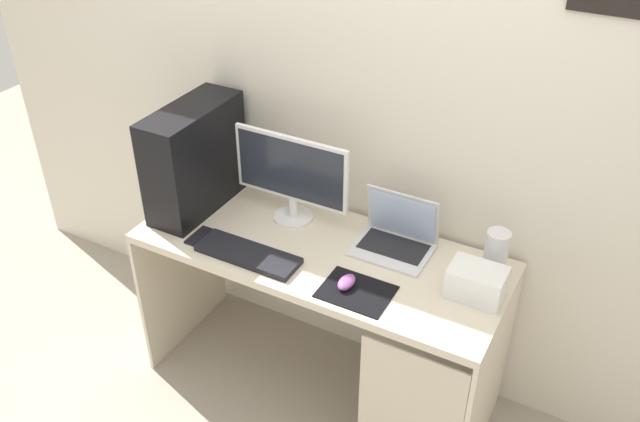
{
  "coord_description": "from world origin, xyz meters",
  "views": [
    {
      "loc": [
        1.03,
        -1.9,
        2.38
      ],
      "look_at": [
        0.0,
        0.0,
        0.95
      ],
      "focal_mm": 38.01,
      "sensor_mm": 36.0,
      "label": 1
    }
  ],
  "objects_px": {
    "pc_tower": "(195,158)",
    "speaker": "(496,253)",
    "laptop": "(396,237)",
    "monitor": "(291,175)",
    "keyboard": "(248,254)",
    "projector": "(476,282)",
    "mouse_left": "(347,282)",
    "cell_phone": "(200,237)"
  },
  "relations": [
    {
      "from": "laptop",
      "to": "cell_phone",
      "type": "bearing_deg",
      "value": -156.22
    },
    {
      "from": "pc_tower",
      "to": "cell_phone",
      "type": "height_order",
      "value": "pc_tower"
    },
    {
      "from": "projector",
      "to": "cell_phone",
      "type": "xyz_separation_m",
      "value": [
        -1.09,
        -0.18,
        -0.05
      ]
    },
    {
      "from": "pc_tower",
      "to": "keyboard",
      "type": "bearing_deg",
      "value": -28.8
    },
    {
      "from": "mouse_left",
      "to": "keyboard",
      "type": "bearing_deg",
      "value": -177.27
    },
    {
      "from": "speaker",
      "to": "mouse_left",
      "type": "height_order",
      "value": "speaker"
    },
    {
      "from": "keyboard",
      "to": "cell_phone",
      "type": "xyz_separation_m",
      "value": [
        -0.24,
        0.01,
        -0.01
      ]
    },
    {
      "from": "mouse_left",
      "to": "pc_tower",
      "type": "bearing_deg",
      "value": 166.38
    },
    {
      "from": "laptop",
      "to": "keyboard",
      "type": "relative_size",
      "value": 0.72
    },
    {
      "from": "speaker",
      "to": "keyboard",
      "type": "height_order",
      "value": "speaker"
    },
    {
      "from": "monitor",
      "to": "projector",
      "type": "height_order",
      "value": "monitor"
    },
    {
      "from": "monitor",
      "to": "speaker",
      "type": "bearing_deg",
      "value": 3.26
    },
    {
      "from": "pc_tower",
      "to": "projector",
      "type": "bearing_deg",
      "value": -0.85
    },
    {
      "from": "projector",
      "to": "keyboard",
      "type": "bearing_deg",
      "value": -166.81
    },
    {
      "from": "pc_tower",
      "to": "speaker",
      "type": "xyz_separation_m",
      "value": [
        1.26,
        0.14,
        -0.14
      ]
    },
    {
      "from": "keyboard",
      "to": "mouse_left",
      "type": "relative_size",
      "value": 4.38
    },
    {
      "from": "monitor",
      "to": "speaker",
      "type": "distance_m",
      "value": 0.86
    },
    {
      "from": "pc_tower",
      "to": "laptop",
      "type": "height_order",
      "value": "pc_tower"
    },
    {
      "from": "speaker",
      "to": "projector",
      "type": "xyz_separation_m",
      "value": [
        -0.02,
        -0.16,
        -0.03
      ]
    },
    {
      "from": "monitor",
      "to": "keyboard",
      "type": "height_order",
      "value": "monitor"
    },
    {
      "from": "pc_tower",
      "to": "speaker",
      "type": "bearing_deg",
      "value": 6.39
    },
    {
      "from": "pc_tower",
      "to": "laptop",
      "type": "xyz_separation_m",
      "value": [
        0.87,
        0.12,
        -0.18
      ]
    },
    {
      "from": "mouse_left",
      "to": "cell_phone",
      "type": "bearing_deg",
      "value": -179.56
    },
    {
      "from": "monitor",
      "to": "speaker",
      "type": "height_order",
      "value": "monitor"
    },
    {
      "from": "pc_tower",
      "to": "projector",
      "type": "xyz_separation_m",
      "value": [
        1.24,
        -0.02,
        -0.17
      ]
    },
    {
      "from": "projector",
      "to": "cell_phone",
      "type": "bearing_deg",
      "value": -170.42
    },
    {
      "from": "pc_tower",
      "to": "speaker",
      "type": "relative_size",
      "value": 2.63
    },
    {
      "from": "keyboard",
      "to": "cell_phone",
      "type": "height_order",
      "value": "keyboard"
    },
    {
      "from": "projector",
      "to": "mouse_left",
      "type": "height_order",
      "value": "projector"
    },
    {
      "from": "pc_tower",
      "to": "laptop",
      "type": "bearing_deg",
      "value": 7.51
    },
    {
      "from": "laptop",
      "to": "cell_phone",
      "type": "relative_size",
      "value": 2.32
    },
    {
      "from": "keyboard",
      "to": "mouse_left",
      "type": "distance_m",
      "value": 0.42
    },
    {
      "from": "keyboard",
      "to": "cell_phone",
      "type": "bearing_deg",
      "value": 176.46
    },
    {
      "from": "speaker",
      "to": "mouse_left",
      "type": "distance_m",
      "value": 0.57
    },
    {
      "from": "projector",
      "to": "cell_phone",
      "type": "relative_size",
      "value": 1.54
    },
    {
      "from": "monitor",
      "to": "speaker",
      "type": "relative_size",
      "value": 2.76
    },
    {
      "from": "speaker",
      "to": "monitor",
      "type": "bearing_deg",
      "value": -176.74
    },
    {
      "from": "speaker",
      "to": "projector",
      "type": "bearing_deg",
      "value": -97.13
    },
    {
      "from": "pc_tower",
      "to": "keyboard",
      "type": "xyz_separation_m",
      "value": [
        0.4,
        -0.22,
        -0.22
      ]
    },
    {
      "from": "laptop",
      "to": "keyboard",
      "type": "xyz_separation_m",
      "value": [
        -0.48,
        -0.33,
        -0.03
      ]
    },
    {
      "from": "speaker",
      "to": "keyboard",
      "type": "distance_m",
      "value": 0.94
    },
    {
      "from": "monitor",
      "to": "cell_phone",
      "type": "bearing_deg",
      "value": -131.41
    }
  ]
}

